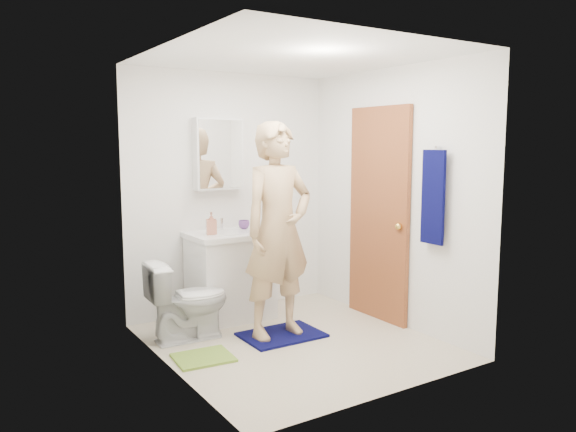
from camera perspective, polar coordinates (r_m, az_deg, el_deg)
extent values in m
cube|color=beige|center=(4.96, 0.65, -12.80)|extent=(2.20, 2.40, 0.02)
cube|color=white|center=(4.71, 0.70, 16.03)|extent=(2.20, 2.40, 0.02)
cube|color=white|center=(5.73, -5.96, 2.32)|extent=(2.20, 0.02, 2.40)
cube|color=white|center=(3.74, 10.87, -0.47)|extent=(2.20, 0.02, 2.40)
cube|color=white|center=(4.19, -12.16, 0.33)|extent=(0.02, 2.40, 2.40)
cube|color=white|center=(5.37, 10.65, 1.89)|extent=(0.02, 2.40, 2.40)
cube|color=white|center=(5.53, -5.87, -6.26)|extent=(0.75, 0.55, 0.80)
cube|color=white|center=(5.45, -5.93, -1.92)|extent=(0.79, 0.59, 0.05)
cylinder|color=white|center=(5.45, -5.93, -1.76)|extent=(0.40, 0.40, 0.03)
cylinder|color=silver|center=(5.60, -6.77, -0.80)|extent=(0.03, 0.03, 0.12)
cube|color=white|center=(5.58, -7.08, 6.28)|extent=(0.50, 0.12, 0.70)
cube|color=white|center=(5.53, -6.80, 6.27)|extent=(0.46, 0.01, 0.66)
cube|color=#A8582E|center=(5.47, 9.19, 0.18)|extent=(0.05, 0.80, 2.05)
sphere|color=gold|center=(5.22, 11.17, -1.04)|extent=(0.07, 0.07, 0.07)
cube|color=#06073F|center=(4.91, 14.52, 1.86)|extent=(0.03, 0.24, 0.80)
cylinder|color=silver|center=(4.92, 15.00, 6.76)|extent=(0.06, 0.02, 0.02)
imported|color=white|center=(5.00, -10.12, -8.39)|extent=(0.71, 0.43, 0.70)
cube|color=#06073F|center=(5.10, -0.65, -11.98)|extent=(0.70, 0.51, 0.02)
cube|color=#7EA737|center=(4.65, -8.59, -14.04)|extent=(0.48, 0.41, 0.02)
imported|color=#C7785D|center=(5.33, -7.79, -0.74)|extent=(0.12, 0.12, 0.21)
imported|color=#643B82|center=(5.64, -4.50, -0.88)|extent=(0.13, 0.13, 0.09)
imported|color=tan|center=(4.86, -1.02, -1.45)|extent=(0.71, 0.50, 1.87)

